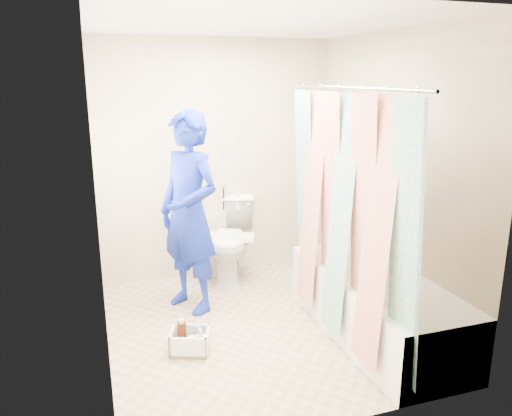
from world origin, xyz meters
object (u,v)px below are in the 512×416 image
object	(u,v)px
bathtub	(375,304)
toilet	(230,240)
cleaning_caddy	(191,342)
plumber	(189,213)

from	to	relation	value
bathtub	toilet	bearing A→B (deg)	117.49
cleaning_caddy	toilet	bearing A→B (deg)	82.76
bathtub	toilet	world-z (taller)	toilet
toilet	plumber	size ratio (longest dim) A/B	0.47
toilet	bathtub	bearing A→B (deg)	-41.51
cleaning_caddy	plumber	bearing A→B (deg)	98.14
plumber	cleaning_caddy	size ratio (longest dim) A/B	5.06
toilet	cleaning_caddy	bearing A→B (deg)	-96.30
bathtub	plumber	bearing A→B (deg)	143.35
plumber	cleaning_caddy	distance (m)	1.11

